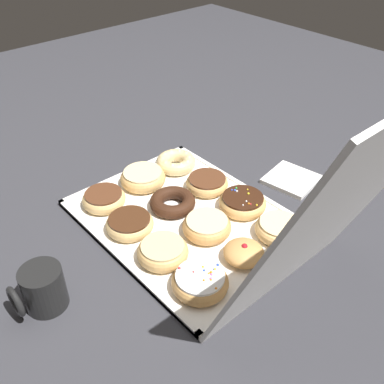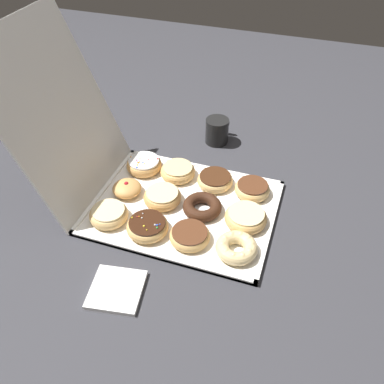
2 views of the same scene
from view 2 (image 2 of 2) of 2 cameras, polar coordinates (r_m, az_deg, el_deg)
The scene contains 17 objects.
ground_plane at distance 1.22m, azimuth -1.17°, elevation -2.40°, with size 3.00×3.00×0.00m, color #333338.
donut_box at distance 1.21m, azimuth -1.18°, elevation -2.22°, with size 0.41×0.54×0.01m.
box_lid_open at distance 1.21m, azimuth -18.25°, elevation 10.33°, with size 0.41×0.54×0.01m, color white.
cruller_donut_0 at distance 1.08m, azimuth 6.32°, elevation -7.78°, with size 0.11×0.11×0.04m.
glazed_ring_donut_1 at distance 1.16m, azimuth 7.61°, elevation -3.57°, with size 0.12×0.12×0.04m.
chocolate_frosted_donut_2 at distance 1.25m, azimuth 8.52°, elevation 0.46°, with size 0.11×0.11×0.04m.
chocolate_frosted_donut_3 at distance 1.10m, azimuth -0.33°, elevation -6.17°, with size 0.11×0.11×0.03m.
chocolate_cake_ring_donut_4 at distance 1.18m, azimuth 1.46°, elevation -2.07°, with size 0.12×0.12×0.03m.
chocolate_frosted_donut_5 at distance 1.28m, azimuth 3.28°, elevation 1.73°, with size 0.11×0.11×0.04m.
sprinkle_donut_6 at distance 1.13m, azimuth -6.31°, elevation -4.85°, with size 0.12×0.12×0.04m.
glazed_ring_donut_7 at distance 1.21m, azimuth -4.19°, elevation -0.64°, with size 0.11×0.11×0.04m.
glazed_ring_donut_8 at distance 1.30m, azimuth -2.02°, elevation 2.94°, with size 0.11×0.11×0.04m.
glazed_ring_donut_9 at distance 1.18m, azimuth -11.68°, elevation -3.10°, with size 0.11×0.11×0.04m.
jelly_filled_donut_10 at distance 1.25m, azimuth -9.25°, elevation 0.42°, with size 0.09×0.09×0.05m.
sprinkle_donut_11 at distance 1.34m, azimuth -6.79°, elevation 3.89°, with size 0.12×0.12×0.04m.
coffee_mug at distance 1.47m, azimuth 3.59°, elevation 8.75°, with size 0.10×0.08×0.09m.
napkin_stack at distance 1.04m, azimuth -10.62°, elevation -13.40°, with size 0.13×0.13×0.01m, color white.
Camera 2 is at (-0.82, -0.30, 0.85)m, focal length 37.73 mm.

